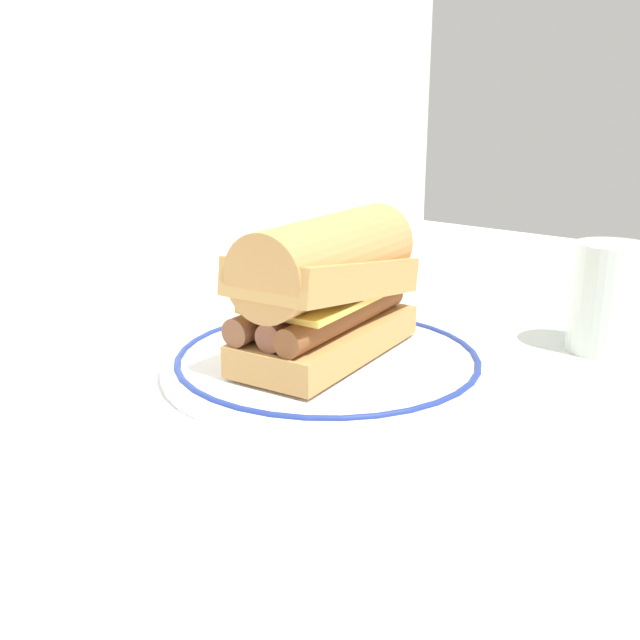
# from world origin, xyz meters

# --- Properties ---
(ground_plane) EXTENTS (1.50, 1.50, 0.00)m
(ground_plane) POSITION_xyz_m (0.00, 0.00, 0.00)
(ground_plane) COLOR silver
(wall_back) EXTENTS (1.50, 0.02, 0.60)m
(wall_back) POSITION_xyz_m (0.00, 0.40, 0.30)
(wall_back) COLOR silver
(wall_back) RESTS_ON ground_plane
(plate) EXTENTS (0.28, 0.28, 0.01)m
(plate) POSITION_xyz_m (-0.00, 0.00, 0.01)
(plate) COLOR white
(plate) RESTS_ON ground_plane
(sausage_sandwich) EXTENTS (0.20, 0.11, 0.12)m
(sausage_sandwich) POSITION_xyz_m (-0.00, 0.00, 0.08)
(sausage_sandwich) COLOR tan
(sausage_sandwich) RESTS_ON plate
(drinking_glass) EXTENTS (0.07, 0.07, 0.10)m
(drinking_glass) POSITION_xyz_m (0.21, -0.16, 0.04)
(drinking_glass) COLOR silver
(drinking_glass) RESTS_ON ground_plane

